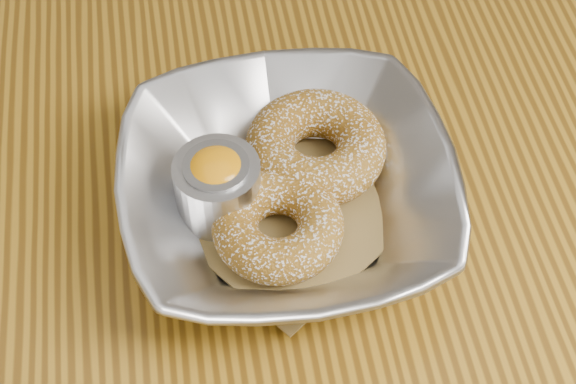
{
  "coord_description": "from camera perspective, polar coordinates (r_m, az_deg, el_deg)",
  "views": [
    {
      "loc": [
        -0.07,
        -0.42,
        1.27
      ],
      "look_at": [
        -0.01,
        -0.05,
        0.78
      ],
      "focal_mm": 55.0,
      "sensor_mm": 36.0,
      "label": 1
    }
  ],
  "objects": [
    {
      "name": "donut_front",
      "position": [
        0.6,
        -0.66,
        -2.2
      ],
      "size": [
        0.12,
        0.12,
        0.03
      ],
      "primitive_type": "torus",
      "rotation": [
        0.0,
        0.0,
        0.32
      ],
      "color": "brown",
      "rests_on": "parchment"
    },
    {
      "name": "table",
      "position": [
        0.75,
        -0.1,
        -3.13
      ],
      "size": [
        1.2,
        0.8,
        0.75
      ],
      "color": "brown",
      "rests_on": "ground_plane"
    },
    {
      "name": "donut_back",
      "position": [
        0.64,
        1.8,
        2.95
      ],
      "size": [
        0.14,
        0.14,
        0.04
      ],
      "primitive_type": "torus",
      "rotation": [
        0.0,
        0.0,
        -0.4
      ],
      "color": "brown",
      "rests_on": "parchment"
    },
    {
      "name": "parchment",
      "position": [
        0.63,
        -0.0,
        -1.16
      ],
      "size": [
        0.2,
        0.2,
        0.0
      ],
      "primitive_type": "cube",
      "rotation": [
        0.0,
        0.0,
        0.64
      ],
      "color": "olive",
      "rests_on": "table"
    },
    {
      "name": "ramekin",
      "position": [
        0.61,
        -4.57,
        0.45
      ],
      "size": [
        0.06,
        0.06,
        0.06
      ],
      "color": "#B1B3B8",
      "rests_on": "table"
    },
    {
      "name": "serving_bowl",
      "position": [
        0.62,
        -0.0,
        -0.07
      ],
      "size": [
        0.23,
        0.23,
        0.06
      ],
      "primitive_type": "imported",
      "color": "#B1B3B8",
      "rests_on": "table"
    }
  ]
}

